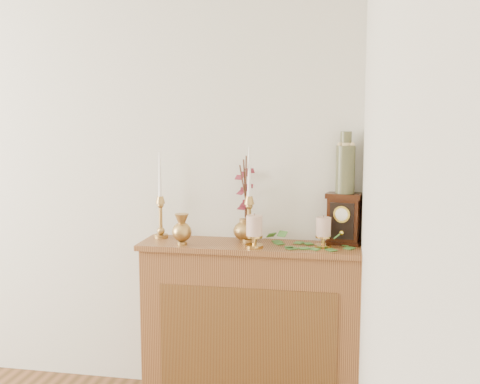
% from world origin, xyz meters
% --- Properties ---
extents(console_shelf, '(1.24, 0.34, 0.93)m').
position_xyz_m(console_shelf, '(1.40, 2.10, 0.44)').
color(console_shelf, brown).
rests_on(console_shelf, ground).
extents(candlestick_left, '(0.08, 0.08, 0.50)m').
position_xyz_m(candlestick_left, '(0.86, 2.16, 1.09)').
color(candlestick_left, tan).
rests_on(candlestick_left, console_shelf).
extents(candlestick_center, '(0.09, 0.09, 0.53)m').
position_xyz_m(candlestick_center, '(1.38, 2.13, 1.11)').
color(candlestick_center, tan).
rests_on(candlestick_center, console_shelf).
extents(bud_vase, '(0.11, 0.11, 0.17)m').
position_xyz_m(bud_vase, '(1.03, 2.00, 1.02)').
color(bud_vase, tan).
rests_on(bud_vase, console_shelf).
extents(ginger_jar, '(0.20, 0.21, 0.49)m').
position_xyz_m(ginger_jar, '(1.35, 2.18, 1.15)').
color(ginger_jar, tan).
rests_on(ginger_jar, console_shelf).
extents(pillar_candle_left, '(0.10, 0.10, 0.19)m').
position_xyz_m(pillar_candle_left, '(1.43, 2.00, 1.03)').
color(pillar_candle_left, '#B5893F').
rests_on(pillar_candle_left, console_shelf).
extents(pillar_candle_right, '(0.09, 0.09, 0.17)m').
position_xyz_m(pillar_candle_right, '(1.80, 2.08, 1.02)').
color(pillar_candle_right, '#B5893F').
rests_on(pillar_candle_right, console_shelf).
extents(ivy_garland, '(0.47, 0.23, 0.09)m').
position_xyz_m(ivy_garland, '(1.66, 2.08, 0.95)').
color(ivy_garland, '#386C29').
rests_on(ivy_garland, console_shelf).
extents(mantel_clock, '(0.21, 0.17, 0.28)m').
position_xyz_m(mantel_clock, '(1.90, 2.19, 1.07)').
color(mantel_clock, black).
rests_on(mantel_clock, console_shelf).
extents(ceramic_vase, '(0.10, 0.10, 0.34)m').
position_xyz_m(ceramic_vase, '(1.90, 2.20, 1.36)').
color(ceramic_vase, '#1B372C').
rests_on(ceramic_vase, mantel_clock).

